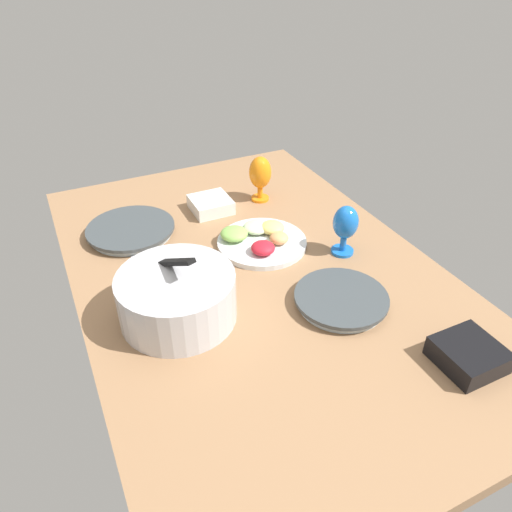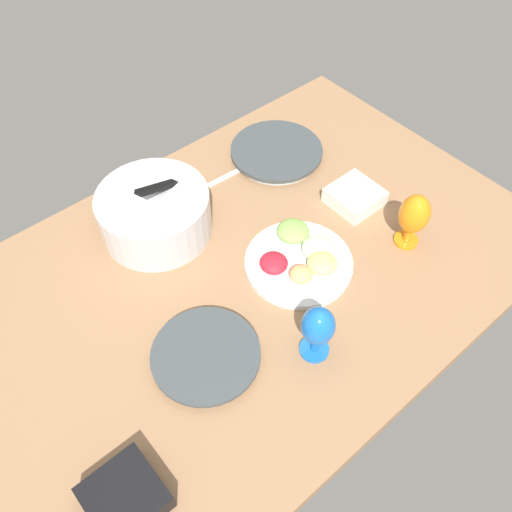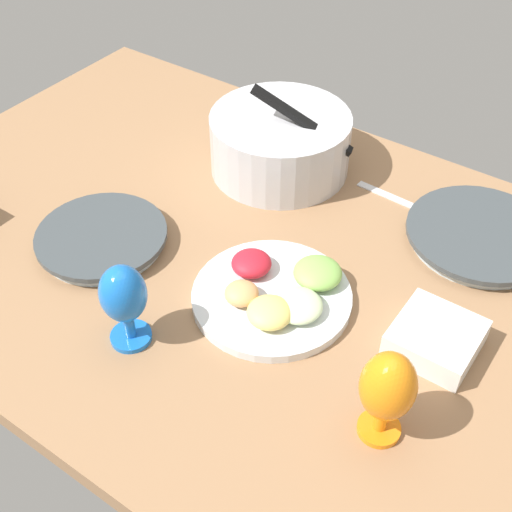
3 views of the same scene
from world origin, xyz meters
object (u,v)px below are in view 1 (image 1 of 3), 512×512
Objects in this scene: hurricane_glass_blue at (345,225)px; fruit_platter at (260,239)px; mixing_bowl at (177,295)px; square_bowl_black at (469,354)px; square_bowl_white at (211,204)px; dinner_plate_right at (131,230)px; hurricane_glass_orange at (260,174)px; dinner_plate_left at (341,300)px.

fruit_platter is at bearing 54.27° from hurricane_glass_blue.
square_bowl_black is (-45.44, -56.58, -4.15)cm from mixing_bowl.
mixing_bowl reaches higher than square_bowl_white.
hurricane_glass_orange is (3.67, -50.03, 8.87)cm from dinner_plate_right.
square_bowl_white is at bearing 11.51° from dinner_plate_left.
dinner_plate_right is at bearing 32.38° from square_bowl_black.
dinner_plate_right is at bearing 97.15° from square_bowl_white.
fruit_platter and square_bowl_black have the same top height.
dinner_plate_left is 65.92cm from square_bowl_white.
fruit_platter is 1.76× the size of hurricane_glass_blue.
square_bowl_white is (27.96, 6.33, 0.68)cm from fruit_platter.
hurricane_glass_blue is 52.15cm from square_bowl_white.
dinner_plate_left is at bearing -168.49° from square_bowl_white.
dinner_plate_left is 1.89× the size of square_bowl_white.
mixing_bowl is 2.32× the size of square_bowl_white.
square_bowl_black is at bearing -175.08° from hurricane_glass_orange.
hurricane_glass_orange is 96.16cm from square_bowl_black.
dinner_plate_right is (60.80, 43.33, 0.03)cm from dinner_plate_left.
dinner_plate_left is 74.66cm from dinner_plate_right.
square_bowl_black reaches higher than dinner_plate_right.
fruit_platter reaches higher than dinner_plate_left.
square_bowl_black is (-67.68, -21.74, 1.04)cm from fruit_platter.
mixing_bowl reaches higher than fruit_platter.
hurricane_glass_blue is at bearing -169.52° from hurricane_glass_orange.
dinner_plate_right is 46.77cm from mixing_bowl.
square_bowl_black is (-95.52, -8.22, -7.45)cm from hurricane_glass_orange.
hurricane_glass_orange reaches higher than hurricane_glass_blue.
mixing_bowl is 57.91cm from square_bowl_white.
hurricane_glass_orange is at bearing -5.93° from dinner_plate_left.
mixing_bowl is at bearing 122.55° from fruit_platter.
mixing_bowl is at bearing 96.83° from hurricane_glass_blue.
square_bowl_black is 99.68cm from square_bowl_white.
dinner_plate_left is at bearing 145.16° from hurricane_glass_blue.
hurricane_glass_orange reaches higher than dinner_plate_left.
hurricane_glass_orange is at bearing 10.48° from hurricane_glass_blue.
square_bowl_white is (64.59, 13.15, 1.09)cm from dinner_plate_left.
mixing_bowl is at bearing 150.40° from square_bowl_white.
hurricane_glass_orange reaches higher than square_bowl_black.
square_bowl_white is (0.12, 19.84, -7.81)cm from hurricane_glass_orange.
dinner_plate_left is 65.42cm from hurricane_glass_orange.
fruit_platter is (22.24, -34.84, -5.19)cm from mixing_bowl.
mixing_bowl reaches higher than hurricane_glass_orange.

